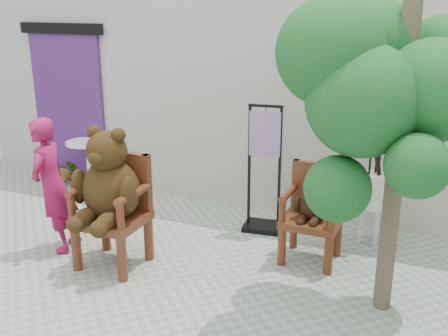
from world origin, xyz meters
name	(u,v)px	position (x,y,z in m)	size (l,w,h in m)	color
ground_plane	(162,310)	(0.00, 0.00, 0.00)	(60.00, 60.00, 0.00)	#949F8E
back_wall	(276,90)	(0.00, 3.10, 1.50)	(9.00, 1.00, 3.00)	#B8B6AC
doorway	(69,104)	(-3.00, 2.58, 1.16)	(1.40, 0.11, 2.33)	#492163
chair_big	(110,189)	(-0.88, 0.56, 0.82)	(0.72, 0.77, 1.47)	#49200F
chair_small	(313,207)	(0.96, 1.49, 0.59)	(0.58, 0.53, 1.02)	#49200F
person	(53,186)	(-1.67, 0.62, 0.73)	(0.53, 0.35, 1.46)	#991249
cafe_table	(88,159)	(-2.55, 2.35, 0.44)	(0.60, 0.60, 0.70)	white
display_stand	(264,183)	(0.25, 1.99, 0.58)	(0.49, 0.40, 1.51)	black
stool_bucket	(372,188)	(1.46, 2.15, 0.64)	(0.32, 0.32, 1.45)	white
tree	(375,73)	(1.56, 0.80, 2.08)	(1.56, 1.54, 2.92)	#493B2B
potted_plant	(65,172)	(-3.00, 2.35, 0.18)	(0.33, 0.29, 0.37)	#103C1A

